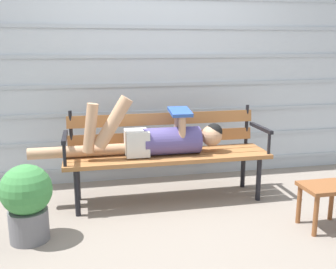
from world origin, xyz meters
The scene contains 6 objects.
ground_plane centered at (0.00, 0.00, 0.00)m, with size 12.00×12.00×0.00m, color gray.
house_siding centered at (0.00, 0.81, 1.13)m, with size 4.69×0.08×2.26m.
park_bench centered at (0.00, 0.20, 0.47)m, with size 1.82×0.47×0.82m.
reclining_person centered at (-0.12, 0.13, 0.58)m, with size 1.70×0.26×0.55m.
footstool centered at (1.05, -0.66, 0.27)m, with size 0.36×0.28×0.34m.
potted_plant centered at (-1.14, -0.39, 0.31)m, with size 0.36×0.36×0.56m.
Camera 1 is at (-0.70, -3.12, 1.37)m, focal length 41.46 mm.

